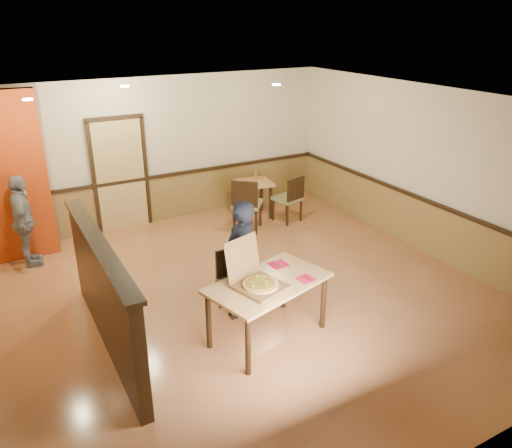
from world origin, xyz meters
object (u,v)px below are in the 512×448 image
at_px(main_table, 268,289).
at_px(side_chair_left, 246,203).
at_px(side_table, 254,190).
at_px(diner_chair, 234,278).
at_px(diner, 240,259).
at_px(condiment, 256,176).
at_px(passerby, 24,221).
at_px(side_chair_right, 290,197).
at_px(pizza_box, 257,281).

bearing_deg(main_table, side_chair_left, 51.29).
xyz_separation_m(main_table, side_table, (1.87, 3.76, -0.14)).
bearing_deg(diner_chair, diner, -83.85).
bearing_deg(condiment, side_table, -129.81).
distance_m(side_chair_left, passerby, 3.82).
distance_m(main_table, passerby, 4.37).
relative_size(side_chair_right, diner, 0.58).
distance_m(diner_chair, passerby, 3.68).
height_order(diner, passerby, diner).
height_order(pizza_box, condiment, pizza_box).
height_order(main_table, diner, diner).
distance_m(side_chair_left, pizza_box, 3.56).
distance_m(diner, pizza_box, 0.74).
height_order(main_table, diner_chair, diner_chair).
relative_size(side_table, diner, 0.47).
bearing_deg(passerby, pizza_box, -143.71).
bearing_deg(passerby, side_chair_left, -92.26).
xyz_separation_m(side_table, condiment, (0.12, 0.15, 0.24)).
bearing_deg(side_table, main_table, -116.45).
relative_size(diner, passerby, 1.07).
bearing_deg(diner, side_chair_right, -160.46).
relative_size(main_table, side_chair_left, 1.61).
relative_size(diner_chair, side_chair_left, 0.84).
xyz_separation_m(side_table, pizza_box, (-2.05, -3.80, 0.32)).
xyz_separation_m(diner_chair, condiment, (2.05, 3.09, 0.32)).
relative_size(main_table, side_chair_right, 1.77).
height_order(diner_chair, side_chair_left, side_chair_left).
height_order(side_table, pizza_box, pizza_box).
relative_size(side_chair_right, condiment, 6.78).
xyz_separation_m(diner_chair, side_chair_right, (2.39, 2.32, 0.04)).
xyz_separation_m(side_chair_left, condiment, (0.62, 0.76, 0.23)).
bearing_deg(side_table, side_chair_left, -129.38).
bearing_deg(side_table, pizza_box, -118.31).
bearing_deg(side_chair_right, pizza_box, 38.03).
height_order(main_table, side_table, main_table).
height_order(main_table, side_chair_left, side_chair_left).
bearing_deg(condiment, pizza_box, -118.79).
relative_size(diner_chair, passerby, 0.57).
bearing_deg(side_table, diner_chair, -123.25).
distance_m(side_chair_right, side_table, 0.78).
distance_m(passerby, pizza_box, 4.31).
xyz_separation_m(side_chair_left, pizza_box, (-1.55, -3.20, 0.31)).
bearing_deg(condiment, side_chair_left, -129.46).
xyz_separation_m(side_chair_right, diner, (-2.37, -2.46, 0.30)).
bearing_deg(passerby, condiment, -81.42).
distance_m(side_chair_left, diner, 2.85).
relative_size(main_table, diner_chair, 1.91).
bearing_deg(condiment, diner_chair, -123.59).
xyz_separation_m(main_table, side_chair_left, (1.37, 3.16, -0.13)).
relative_size(main_table, pizza_box, 2.26).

